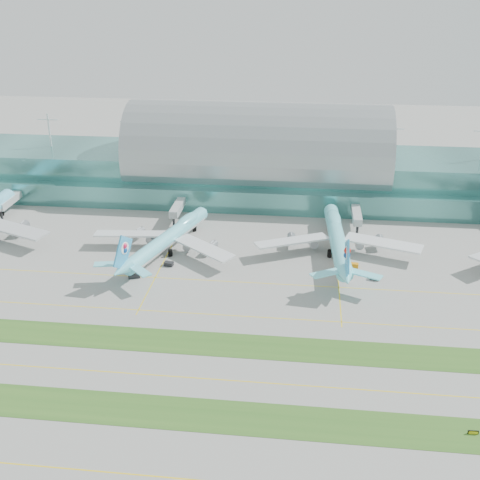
# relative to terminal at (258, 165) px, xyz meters

# --- Properties ---
(ground) EXTENTS (700.00, 700.00, 0.00)m
(ground) POSITION_rel_terminal_xyz_m (-0.01, -128.79, -14.23)
(ground) COLOR gray
(ground) RESTS_ON ground
(terminal) EXTENTS (340.00, 69.10, 36.00)m
(terminal) POSITION_rel_terminal_xyz_m (0.00, 0.00, 0.00)
(terminal) COLOR #3D7A75
(terminal) RESTS_ON ground
(grass_strip_near) EXTENTS (420.00, 12.00, 0.08)m
(grass_strip_near) POSITION_rel_terminal_xyz_m (-0.01, -156.79, -14.19)
(grass_strip_near) COLOR #2D591E
(grass_strip_near) RESTS_ON ground
(grass_strip_far) EXTENTS (420.00, 12.00, 0.08)m
(grass_strip_far) POSITION_rel_terminal_xyz_m (-0.01, -126.79, -14.19)
(grass_strip_far) COLOR #2D591E
(grass_strip_far) RESTS_ON ground
(taxiline_a) EXTENTS (420.00, 0.35, 0.01)m
(taxiline_a) POSITION_rel_terminal_xyz_m (-0.01, -176.79, -14.22)
(taxiline_a) COLOR yellow
(taxiline_a) RESTS_ON ground
(taxiline_b) EXTENTS (420.00, 0.35, 0.01)m
(taxiline_b) POSITION_rel_terminal_xyz_m (-0.01, -142.79, -14.22)
(taxiline_b) COLOR yellow
(taxiline_b) RESTS_ON ground
(taxiline_c) EXTENTS (420.00, 0.35, 0.01)m
(taxiline_c) POSITION_rel_terminal_xyz_m (-0.01, -110.79, -14.22)
(taxiline_c) COLOR yellow
(taxiline_c) RESTS_ON ground
(taxiline_d) EXTENTS (420.00, 0.35, 0.01)m
(taxiline_d) POSITION_rel_terminal_xyz_m (-0.01, -88.79, -14.22)
(taxiline_d) COLOR yellow
(taxiline_d) RESTS_ON ground
(airliner_b) EXTENTS (56.67, 65.72, 18.52)m
(airliner_b) POSITION_rel_terminal_xyz_m (-27.85, -66.81, -8.51)
(airliner_b) COLOR #6CDDEF
(airliner_b) RESTS_ON ground
(airliner_c) EXTENTS (62.40, 70.92, 19.51)m
(airliner_c) POSITION_rel_terminal_xyz_m (35.15, -61.14, -8.21)
(airliner_c) COLOR #6DE5F1
(airliner_c) RESTS_ON ground
(gse_c) EXTENTS (4.42, 3.06, 1.73)m
(gse_c) POSITION_rel_terminal_xyz_m (-35.15, -89.71, -13.36)
(gse_c) COLOR black
(gse_c) RESTS_ON ground
(gse_d) EXTENTS (3.48, 2.53, 1.46)m
(gse_d) POSITION_rel_terminal_xyz_m (-25.29, -79.28, -13.50)
(gse_d) COLOR black
(gse_d) RESTS_ON ground
(gse_e) EXTENTS (4.01, 2.13, 1.62)m
(gse_e) POSITION_rel_terminal_xyz_m (40.74, -73.05, -13.41)
(gse_e) COLOR orange
(gse_e) RESTS_ON ground
(gse_f) EXTENTS (3.57, 2.56, 1.37)m
(gse_f) POSITION_rel_terminal_xyz_m (47.62, -81.79, -13.54)
(gse_f) COLOR black
(gse_f) RESTS_ON ground
(taxiway_sign_east) EXTENTS (2.45, 0.36, 1.03)m
(taxiway_sign_east) POSITION_rel_terminal_xyz_m (63.23, -156.23, -13.72)
(taxiway_sign_east) COLOR black
(taxiway_sign_east) RESTS_ON ground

